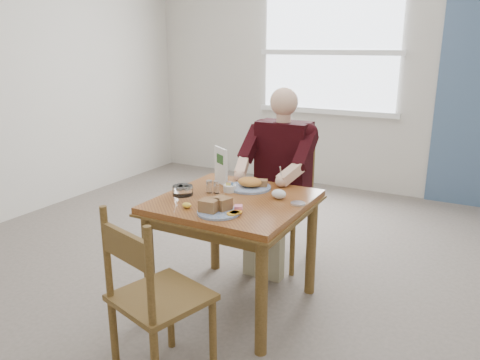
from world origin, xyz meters
The scene contains 16 objects.
floor centered at (0.00, 0.00, 0.00)m, with size 6.00×6.00×0.00m, color #60574D.
wall_back centered at (0.00, 3.00, 1.40)m, with size 5.50×5.50×0.00m, color beige.
lemon_wedge centered at (-0.16, -0.29, 0.77)m, with size 0.06×0.04×0.03m, color yellow.
napkin centered at (0.25, 0.13, 0.78)m, with size 0.09×0.08×0.06m, color white.
metal_dish centered at (0.40, 0.08, 0.76)m, with size 0.09×0.09×0.01m, color silver.
window centered at (-0.40, 2.97, 1.60)m, with size 1.72×0.04×1.42m.
table centered at (0.00, 0.00, 0.64)m, with size 0.92×0.92×0.75m.
chair_far centered at (0.00, 0.80, 0.48)m, with size 0.42×0.42×0.95m.
chair_near centered at (0.02, -0.85, 0.48)m, with size 0.52×0.52×0.95m.
diner centered at (0.00, 0.71, 0.81)m, with size 0.53×0.56×1.39m.
near_plate centered at (0.05, -0.28, 0.78)m, with size 0.27×0.26×0.08m.
far_plate centered at (0.00, 0.24, 0.78)m, with size 0.37×0.37×0.08m.
caddy centered at (-0.09, 0.11, 0.77)m, with size 0.10×0.10×0.06m.
shakers centered at (-0.18, 0.03, 0.79)m, with size 0.09×0.06×0.08m.
creamer centered at (-0.32, -0.10, 0.78)m, with size 0.17×0.17×0.06m.
menu centered at (-0.24, 0.24, 0.88)m, with size 0.15×0.11×0.26m.
Camera 1 is at (1.38, -2.44, 1.68)m, focal length 35.00 mm.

